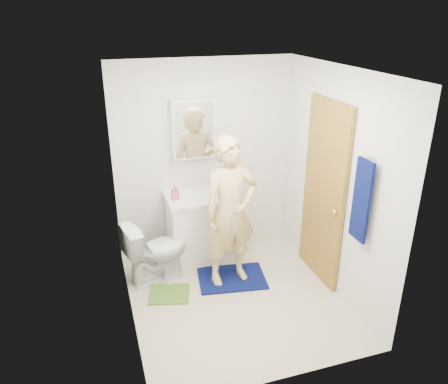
{
  "coord_description": "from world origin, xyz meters",
  "views": [
    {
      "loc": [
        -1.31,
        -3.71,
        2.9
      ],
      "look_at": [
        -0.05,
        0.25,
        1.14
      ],
      "focal_mm": 35.0,
      "sensor_mm": 36.0,
      "label": 1
    }
  ],
  "objects_px": {
    "medicine_cabinet": "(193,129)",
    "toothbrush_cup": "(220,185)",
    "toilet": "(156,250)",
    "vanity_cabinet": "(200,229)",
    "man": "(230,212)",
    "towel": "(361,201)",
    "soap_dispenser": "(175,192)"
  },
  "relations": [
    {
      "from": "man",
      "to": "vanity_cabinet",
      "type": "bearing_deg",
      "value": 100.52
    },
    {
      "from": "towel",
      "to": "soap_dispenser",
      "type": "height_order",
      "value": "towel"
    },
    {
      "from": "medicine_cabinet",
      "to": "towel",
      "type": "bearing_deg",
      "value": -55.39
    },
    {
      "from": "towel",
      "to": "toothbrush_cup",
      "type": "distance_m",
      "value": 1.86
    },
    {
      "from": "soap_dispenser",
      "to": "vanity_cabinet",
      "type": "bearing_deg",
      "value": 6.07
    },
    {
      "from": "toilet",
      "to": "toothbrush_cup",
      "type": "relative_size",
      "value": 5.78
    },
    {
      "from": "toilet",
      "to": "man",
      "type": "xyz_separation_m",
      "value": [
        0.79,
        -0.3,
        0.5
      ]
    },
    {
      "from": "soap_dispenser",
      "to": "towel",
      "type": "bearing_deg",
      "value": -44.64
    },
    {
      "from": "medicine_cabinet",
      "to": "toilet",
      "type": "relative_size",
      "value": 0.96
    },
    {
      "from": "medicine_cabinet",
      "to": "man",
      "type": "height_order",
      "value": "medicine_cabinet"
    },
    {
      "from": "toothbrush_cup",
      "to": "man",
      "type": "relative_size",
      "value": 0.07
    },
    {
      "from": "towel",
      "to": "toilet",
      "type": "distance_m",
      "value": 2.31
    },
    {
      "from": "toilet",
      "to": "man",
      "type": "height_order",
      "value": "man"
    },
    {
      "from": "soap_dispenser",
      "to": "toothbrush_cup",
      "type": "distance_m",
      "value": 0.61
    },
    {
      "from": "towel",
      "to": "toothbrush_cup",
      "type": "bearing_deg",
      "value": 118.87
    },
    {
      "from": "soap_dispenser",
      "to": "toilet",
      "type": "bearing_deg",
      "value": -138.96
    },
    {
      "from": "towel",
      "to": "toilet",
      "type": "height_order",
      "value": "towel"
    },
    {
      "from": "towel",
      "to": "toilet",
      "type": "xyz_separation_m",
      "value": [
        -1.78,
        1.19,
        -0.89
      ]
    },
    {
      "from": "medicine_cabinet",
      "to": "toothbrush_cup",
      "type": "bearing_deg",
      "value": -20.79
    },
    {
      "from": "toothbrush_cup",
      "to": "man",
      "type": "height_order",
      "value": "man"
    },
    {
      "from": "medicine_cabinet",
      "to": "man",
      "type": "xyz_separation_m",
      "value": [
        0.19,
        -0.82,
        -0.73
      ]
    },
    {
      "from": "vanity_cabinet",
      "to": "soap_dispenser",
      "type": "bearing_deg",
      "value": -173.93
    },
    {
      "from": "toilet",
      "to": "towel",
      "type": "bearing_deg",
      "value": -137.57
    },
    {
      "from": "vanity_cabinet",
      "to": "toothbrush_cup",
      "type": "height_order",
      "value": "toothbrush_cup"
    },
    {
      "from": "man",
      "to": "towel",
      "type": "bearing_deg",
      "value": -49.79
    },
    {
      "from": "man",
      "to": "toilet",
      "type": "bearing_deg",
      "value": 151.86
    },
    {
      "from": "towel",
      "to": "toothbrush_cup",
      "type": "height_order",
      "value": "towel"
    },
    {
      "from": "toothbrush_cup",
      "to": "toilet",
      "type": "bearing_deg",
      "value": -155.58
    },
    {
      "from": "vanity_cabinet",
      "to": "man",
      "type": "height_order",
      "value": "man"
    },
    {
      "from": "soap_dispenser",
      "to": "medicine_cabinet",
      "type": "bearing_deg",
      "value": 41.22
    },
    {
      "from": "vanity_cabinet",
      "to": "soap_dispenser",
      "type": "distance_m",
      "value": 0.61
    },
    {
      "from": "medicine_cabinet",
      "to": "soap_dispenser",
      "type": "height_order",
      "value": "medicine_cabinet"
    }
  ]
}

